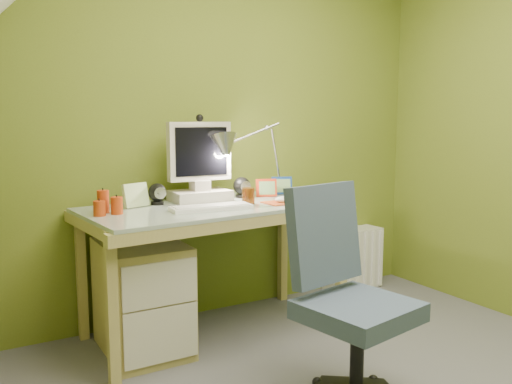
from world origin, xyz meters
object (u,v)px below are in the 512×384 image
monitor (199,158)px  radiator (353,259)px  desk_lamp (266,144)px  task_chair (358,309)px  desk (214,270)px

monitor → radiator: size_ratio=1.14×
desk_lamp → radiator: 1.19m
task_chair → radiator: (1.08, 1.30, -0.23)m
desk → task_chair: (0.18, -1.03, 0.06)m
desk → monitor: bearing=85.1°
task_chair → desk_lamp: bearing=67.0°
desk_lamp → task_chair: (-0.27, -1.21, -0.64)m
monitor → task_chair: (0.18, -1.21, -0.57)m
monitor → radiator: monitor is taller
desk → radiator: 1.30m
desk_lamp → radiator: size_ratio=1.47×
monitor → desk_lamp: 0.46m
desk → task_chair: 1.05m
monitor → task_chair: bearing=-80.6°
monitor → task_chair: size_ratio=0.56×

